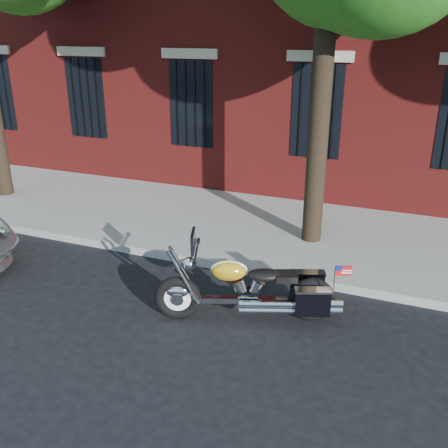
% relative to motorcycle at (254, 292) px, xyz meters
% --- Properties ---
extents(ground, '(120.00, 120.00, 0.00)m').
position_rel_motorcycle_xyz_m(ground, '(-0.32, -0.04, -0.45)').
color(ground, black).
rests_on(ground, ground).
extents(curb, '(40.00, 0.16, 0.15)m').
position_rel_motorcycle_xyz_m(curb, '(-0.32, 1.34, -0.38)').
color(curb, gray).
rests_on(curb, ground).
extents(sidewalk, '(40.00, 3.60, 0.15)m').
position_rel_motorcycle_xyz_m(sidewalk, '(-0.32, 3.22, -0.38)').
color(sidewalk, gray).
rests_on(sidewalk, ground).
extents(motorcycle, '(2.63, 1.33, 1.35)m').
position_rel_motorcycle_xyz_m(motorcycle, '(0.00, 0.00, 0.00)').
color(motorcycle, black).
rests_on(motorcycle, ground).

